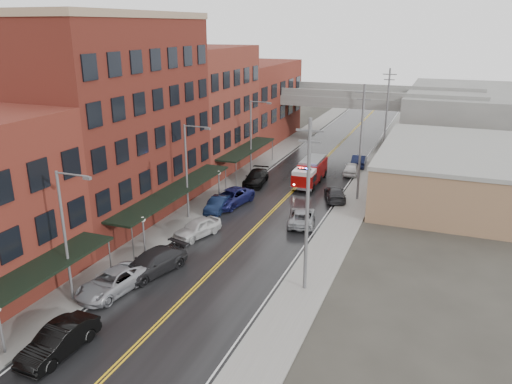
% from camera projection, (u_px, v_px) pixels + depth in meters
% --- Properties ---
extents(road, '(11.00, 160.00, 0.02)m').
position_uv_depth(road, '(277.00, 207.00, 50.38)').
color(road, black).
rests_on(road, ground).
extents(sidewalk_left, '(3.00, 160.00, 0.15)m').
position_uv_depth(sidewalk_left, '(212.00, 198.00, 52.86)').
color(sidewalk_left, slate).
rests_on(sidewalk_left, ground).
extents(sidewalk_right, '(3.00, 160.00, 0.15)m').
position_uv_depth(sidewalk_right, '(349.00, 216.00, 47.85)').
color(sidewalk_right, slate).
rests_on(sidewalk_right, ground).
extents(curb_left, '(0.30, 160.00, 0.15)m').
position_uv_depth(curb_left, '(226.00, 199.00, 52.30)').
color(curb_left, gray).
rests_on(curb_left, ground).
extents(curb_right, '(0.30, 160.00, 0.15)m').
position_uv_depth(curb_right, '(332.00, 213.00, 48.42)').
color(curb_right, gray).
rests_on(curb_right, ground).
extents(brick_building_b, '(9.00, 20.00, 18.00)m').
position_uv_depth(brick_building_b, '(117.00, 122.00, 45.90)').
color(brick_building_b, '#582117').
rests_on(brick_building_b, ground).
extents(brick_building_c, '(9.00, 15.00, 15.00)m').
position_uv_depth(brick_building_c, '(204.00, 109.00, 61.84)').
color(brick_building_c, brown).
rests_on(brick_building_c, ground).
extents(brick_building_far, '(9.00, 20.00, 12.00)m').
position_uv_depth(brick_building_far, '(255.00, 102.00, 77.78)').
color(brick_building_far, maroon).
rests_on(brick_building_far, ground).
extents(tan_building, '(14.00, 22.00, 5.00)m').
position_uv_depth(tan_building, '(450.00, 173.00, 52.93)').
color(tan_building, '#8D6E4C').
rests_on(tan_building, ground).
extents(right_far_block, '(18.00, 30.00, 8.00)m').
position_uv_depth(right_far_block, '(468.00, 115.00, 78.28)').
color(right_far_block, slate).
rests_on(right_far_block, ground).
extents(awning_0, '(2.60, 16.00, 3.09)m').
position_uv_depth(awning_0, '(11.00, 287.00, 29.03)').
color(awning_0, black).
rests_on(awning_0, ground).
extents(awning_1, '(2.60, 18.00, 3.09)m').
position_uv_depth(awning_1, '(175.00, 191.00, 45.82)').
color(awning_1, black).
rests_on(awning_1, ground).
extents(awning_2, '(2.60, 13.00, 3.09)m').
position_uv_depth(awning_2, '(247.00, 149.00, 61.28)').
color(awning_2, black).
rests_on(awning_2, ground).
extents(globe_lamp_1, '(0.44, 0.44, 3.12)m').
position_uv_depth(globe_lamp_1, '(143.00, 226.00, 39.47)').
color(globe_lamp_1, '#59595B').
rests_on(globe_lamp_1, ground).
extents(globe_lamp_2, '(0.44, 0.44, 3.12)m').
position_uv_depth(globe_lamp_2, '(219.00, 178.00, 51.84)').
color(globe_lamp_2, '#59595B').
rests_on(globe_lamp_2, ground).
extents(street_lamp_0, '(2.64, 0.22, 9.00)m').
position_uv_depth(street_lamp_0, '(67.00, 229.00, 31.54)').
color(street_lamp_0, '#59595B').
rests_on(street_lamp_0, ground).
extents(street_lamp_1, '(2.64, 0.22, 9.00)m').
position_uv_depth(street_lamp_1, '(189.00, 166.00, 45.68)').
color(street_lamp_1, '#59595B').
rests_on(street_lamp_1, ground).
extents(street_lamp_2, '(2.64, 0.22, 9.00)m').
position_uv_depth(street_lamp_2, '(253.00, 133.00, 59.82)').
color(street_lamp_2, '#59595B').
rests_on(street_lamp_2, ground).
extents(utility_pole_0, '(1.80, 0.24, 12.00)m').
position_uv_depth(utility_pole_0, '(307.00, 204.00, 32.65)').
color(utility_pole_0, '#59595B').
rests_on(utility_pole_0, ground).
extents(utility_pole_1, '(1.80, 0.24, 12.00)m').
position_uv_depth(utility_pole_1, '(361.00, 141.00, 50.32)').
color(utility_pole_1, '#59595B').
rests_on(utility_pole_1, ground).
extents(utility_pole_2, '(1.80, 0.24, 12.00)m').
position_uv_depth(utility_pole_2, '(387.00, 111.00, 68.00)').
color(utility_pole_2, '#59595B').
rests_on(utility_pole_2, ground).
extents(overpass, '(40.00, 10.00, 7.50)m').
position_uv_depth(overpass, '(345.00, 103.00, 76.75)').
color(overpass, slate).
rests_on(overpass, ground).
extents(fire_truck, '(3.04, 7.46, 2.72)m').
position_uv_depth(fire_truck, '(310.00, 171.00, 57.27)').
color(fire_truck, '#920706').
rests_on(fire_truck, ground).
extents(parked_car_left_1, '(1.96, 5.10, 1.66)m').
position_uv_depth(parked_car_left_1, '(59.00, 340.00, 27.68)').
color(parked_car_left_1, black).
rests_on(parked_car_left_1, ground).
extents(parked_car_left_2, '(3.32, 5.81, 1.53)m').
position_uv_depth(parked_car_left_2, '(112.00, 282.00, 34.09)').
color(parked_car_left_2, '#919398').
rests_on(parked_car_left_2, ground).
extents(parked_car_left_3, '(3.83, 6.20, 1.68)m').
position_uv_depth(parked_car_left_3, '(153.00, 263.00, 36.72)').
color(parked_car_left_3, black).
rests_on(parked_car_left_3, ground).
extents(parked_car_left_4, '(3.20, 5.00, 1.58)m').
position_uv_depth(parked_car_left_4, '(197.00, 228.00, 43.13)').
color(parked_car_left_4, silver).
rests_on(parked_car_left_4, ground).
extents(parked_car_left_5, '(1.78, 4.39, 1.42)m').
position_uv_depth(parked_car_left_5, '(218.00, 204.00, 49.03)').
color(parked_car_left_5, black).
rests_on(parked_car_left_5, ground).
extents(parked_car_left_6, '(3.68, 6.22, 1.62)m').
position_uv_depth(parked_car_left_6, '(230.00, 198.00, 50.63)').
color(parked_car_left_6, '#13164A').
rests_on(parked_car_left_6, ground).
extents(parked_car_left_7, '(2.84, 5.60, 1.56)m').
position_uv_depth(parked_car_left_7, '(256.00, 178.00, 57.34)').
color(parked_car_left_7, black).
rests_on(parked_car_left_7, ground).
extents(parked_car_right_0, '(3.40, 5.50, 1.42)m').
position_uv_depth(parked_car_right_0, '(302.00, 217.00, 45.88)').
color(parked_car_right_0, gray).
rests_on(parked_car_right_0, ground).
extents(parked_car_right_1, '(3.39, 5.22, 1.41)m').
position_uv_depth(parked_car_right_1, '(335.00, 194.00, 52.15)').
color(parked_car_right_1, '#2A2A2D').
rests_on(parked_car_right_1, ground).
extents(parked_car_right_2, '(2.14, 4.61, 1.53)m').
position_uv_depth(parked_car_right_2, '(352.00, 168.00, 61.06)').
color(parked_car_right_2, silver).
rests_on(parked_car_right_2, ground).
extents(parked_car_right_3, '(2.11, 4.97, 1.59)m').
position_uv_depth(parked_car_right_3, '(359.00, 161.00, 64.49)').
color(parked_car_right_3, black).
rests_on(parked_car_right_3, ground).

